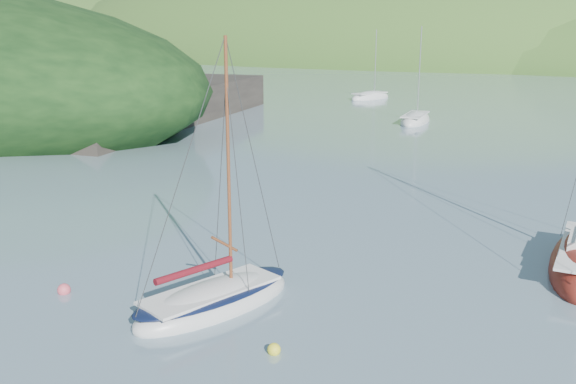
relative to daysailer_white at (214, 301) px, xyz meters
The scene contains 6 objects.
ground 2.19m from the daysailer_white, 138.81° to the right, with size 700.00×700.00×0.00m, color #73939F.
shoreline_hills 171.36m from the daysailer_white, 93.78° to the left, with size 690.00×135.00×56.00m.
daysailer_white is the anchor object (origin of this frame).
distant_sloop_a 45.67m from the daysailer_white, 99.51° to the left, with size 3.29×7.35×10.15m.
distant_sloop_c 65.02m from the daysailer_white, 107.21° to the left, with size 4.46×7.14×9.62m.
mooring_buoys 4.02m from the daysailer_white, 35.91° to the left, with size 18.60×11.68×0.48m.
Camera 1 is at (13.86, -15.28, 9.54)m, focal length 40.00 mm.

